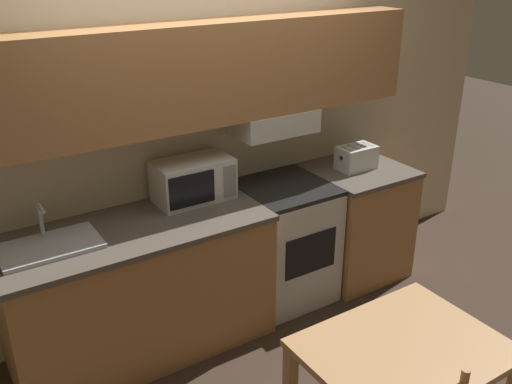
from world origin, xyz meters
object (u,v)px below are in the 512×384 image
Objects in this scene: microwave at (193,180)px; sink_basin at (49,246)px; stove_range at (284,241)px; toaster at (356,157)px; dining_table at (403,366)px.

sink_basin is (-0.98, -0.16, -0.12)m from microwave.
stove_range is 1.68m from sink_basin.
toaster is 1.90m from dining_table.
microwave is (-0.64, 0.14, 0.58)m from stove_range.
microwave is 1.00m from sink_basin.
toaster is (0.64, -0.02, 0.53)m from stove_range.
toaster is at bearing -6.87° from microwave.
dining_table is at bearing -124.45° from toaster.
stove_range is 2.95× the size of toaster.
microwave reaches higher than dining_table.
stove_range is at bearing -12.12° from microwave.
microwave is 0.93× the size of sink_basin.
dining_table is (1.20, -1.53, -0.29)m from sink_basin.
dining_table is at bearing -51.99° from sink_basin.
sink_basin reaches higher than dining_table.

